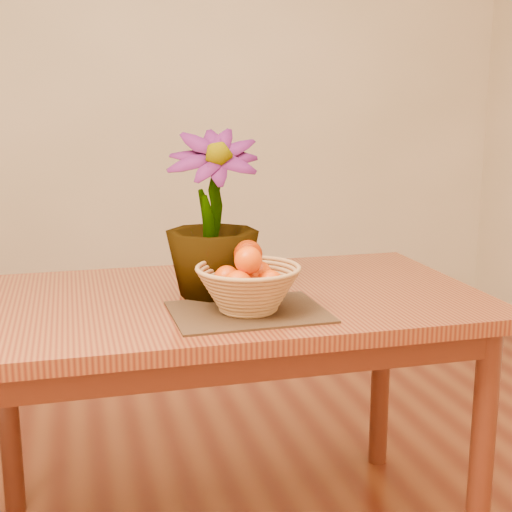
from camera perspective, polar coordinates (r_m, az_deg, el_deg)
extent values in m
cube|color=#FEE6C1|center=(3.81, -8.92, 13.37)|extent=(4.00, 0.02, 2.70)
cube|color=brown|center=(1.96, -2.39, -3.68)|extent=(1.40, 0.80, 0.04)
cube|color=#4E2012|center=(1.98, -2.37, -5.35)|extent=(1.28, 0.68, 0.08)
cylinder|color=#4E2012|center=(2.05, 17.63, -14.85)|extent=(0.06, 0.06, 0.71)
cylinder|color=#4E2012|center=(2.36, -19.24, -11.24)|extent=(0.06, 0.06, 0.71)
cylinder|color=#4E2012|center=(2.56, 9.95, -8.83)|extent=(0.06, 0.06, 0.71)
cube|color=#3A2615|center=(1.79, -0.62, -4.49)|extent=(0.39, 0.29, 0.01)
cylinder|color=#A57745|center=(1.79, -0.62, -4.28)|extent=(0.13, 0.13, 0.01)
sphere|color=#DE4903|center=(1.77, -0.63, -2.09)|extent=(0.06, 0.06, 0.06)
sphere|color=#DE4903|center=(1.82, 0.16, -1.47)|extent=(0.07, 0.07, 0.07)
sphere|color=#DE4903|center=(1.79, -2.35, -1.80)|extent=(0.07, 0.07, 0.07)
sphere|color=#DE4903|center=(1.71, -1.46, -2.33)|extent=(0.07, 0.07, 0.07)
sphere|color=#DE4903|center=(1.74, 1.15, -2.19)|extent=(0.07, 0.07, 0.07)
sphere|color=#DE4903|center=(1.78, -0.63, 0.14)|extent=(0.07, 0.07, 0.07)
sphere|color=#DE4903|center=(1.72, -0.63, -0.34)|extent=(0.07, 0.07, 0.07)
sphere|color=#DE4903|center=(1.78, -0.63, 0.14)|extent=(0.07, 0.07, 0.07)
imported|color=#1D4A15|center=(1.90, -3.54, 3.33)|extent=(0.29, 0.29, 0.45)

